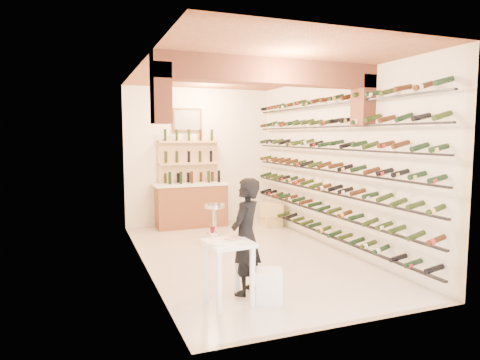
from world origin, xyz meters
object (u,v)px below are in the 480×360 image
Objects in this scene: chrome_barstool at (214,221)px; crate_lower at (271,221)px; person at (246,236)px; wine_rack at (323,165)px; white_stool at (269,285)px; back_counter at (192,204)px; tasting_table at (228,252)px.

crate_lower is at bearing 32.10° from chrome_barstool.
wine_rack is at bearing 172.92° from person.
white_stool is 4.43m from crate_lower.
crate_lower is at bearing 64.57° from white_stool.
crate_lower is (2.07, 3.63, -0.64)m from person.
back_counter is 2.15× the size of chrome_barstool.
person is (0.33, 0.25, 0.12)m from tasting_table.
tasting_table is 2.21× the size of crate_lower.
tasting_table is at bearing -121.76° from crate_lower.
person reaches higher than back_counter.
crate_lower is (1.70, -0.70, -0.40)m from back_counter.
crate_lower is (1.70, 1.07, -0.33)m from chrome_barstool.
back_counter is 3.90× the size of crate_lower.
chrome_barstool is at bearing -147.90° from crate_lower.
white_stool reaches higher than crate_lower.
wine_rack reaches higher than chrome_barstool.
tasting_table is at bearing -7.34° from person.
crate_lower is (-0.13, 1.95, -1.42)m from wine_rack.
white_stool is (-2.03, -2.05, -1.35)m from wine_rack.
person is at bearing -94.92° from back_counter.
chrome_barstool is at bearing 154.30° from wine_rack.
back_counter is at bearing 124.66° from wine_rack.
back_counter is (-1.83, 2.65, -1.02)m from wine_rack.
chrome_barstool is at bearing 71.07° from tasting_table.
white_stool is (0.50, -0.11, -0.45)m from tasting_table.
person reaches higher than white_stool.
tasting_table is 0.68m from white_stool.
wine_rack is 7.20× the size of chrome_barstool.
white_stool is at bearing -17.55° from tasting_table.
white_stool is at bearing -93.88° from chrome_barstool.
back_counter is 4.71m from white_stool.
tasting_table is at bearing 167.36° from white_stool.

